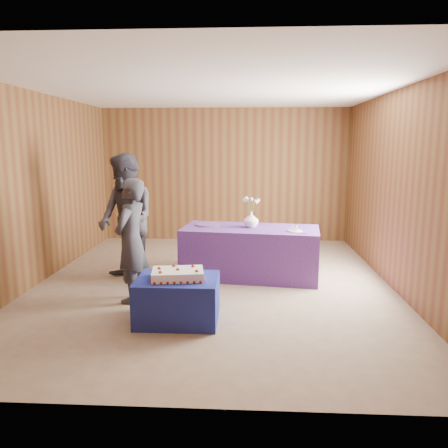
# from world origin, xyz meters

# --- Properties ---
(ground) EXTENTS (6.00, 6.00, 0.00)m
(ground) POSITION_xyz_m (0.00, 0.00, 0.00)
(ground) COLOR gray
(ground) RESTS_ON ground
(room_shell) EXTENTS (5.04, 6.04, 2.72)m
(room_shell) POSITION_xyz_m (0.00, 0.00, 1.80)
(room_shell) COLOR brown
(room_shell) RESTS_ON ground
(cake_table) EXTENTS (0.90, 0.70, 0.50)m
(cake_table) POSITION_xyz_m (-0.29, -1.34, 0.25)
(cake_table) COLOR navy
(cake_table) RESTS_ON ground
(serving_table) EXTENTS (2.10, 1.15, 0.75)m
(serving_table) POSITION_xyz_m (0.53, 0.40, 0.38)
(serving_table) COLOR #703797
(serving_table) RESTS_ON ground
(sheet_cake) EXTENTS (0.64, 0.48, 0.14)m
(sheet_cake) POSITION_xyz_m (-0.28, -1.37, 0.55)
(sheet_cake) COLOR white
(sheet_cake) RESTS_ON cake_table
(vase) EXTENTS (0.23, 0.23, 0.23)m
(vase) POSITION_xyz_m (0.54, 0.43, 0.87)
(vase) COLOR white
(vase) RESTS_ON serving_table
(flower_spray) EXTENTS (0.26, 0.26, 0.20)m
(flower_spray) POSITION_xyz_m (0.54, 0.43, 1.15)
(flower_spray) COLOR #306F2C
(flower_spray) RESTS_ON vase
(platter) EXTENTS (0.51, 0.51, 0.02)m
(platter) POSITION_xyz_m (-0.12, 0.56, 0.76)
(platter) COLOR #67468D
(platter) RESTS_ON serving_table
(plate) EXTENTS (0.20, 0.20, 0.01)m
(plate) POSITION_xyz_m (1.16, 0.16, 0.76)
(plate) COLOR silver
(plate) RESTS_ON serving_table
(cake_slice) EXTENTS (0.08, 0.07, 0.08)m
(cake_slice) POSITION_xyz_m (1.16, 0.16, 0.79)
(cake_slice) COLOR white
(cake_slice) RESTS_ON plate
(knife) EXTENTS (0.25, 0.11, 0.00)m
(knife) POSITION_xyz_m (1.19, 0.02, 0.75)
(knife) COLOR silver
(knife) RESTS_ON serving_table
(guest_left) EXTENTS (0.49, 0.64, 1.56)m
(guest_left) POSITION_xyz_m (-0.96, -0.72, 0.78)
(guest_left) COLOR #32333B
(guest_left) RESTS_ON ground
(guest_right) EXTENTS (1.13, 1.14, 1.85)m
(guest_right) POSITION_xyz_m (-1.23, 0.02, 0.93)
(guest_right) COLOR #34333D
(guest_right) RESTS_ON ground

